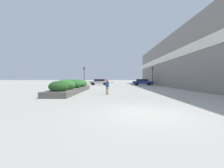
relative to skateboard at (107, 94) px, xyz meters
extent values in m
plane|color=#ADA89E|center=(1.94, -7.87, -0.07)|extent=(300.00, 300.00, 0.00)
cube|color=gray|center=(10.62, 11.91, 4.44)|extent=(0.60, 47.07, 9.03)
cube|color=silver|center=(10.28, 16.74, 5.24)|extent=(0.06, 37.40, 1.20)
cube|color=#605B54|center=(-3.96, 2.27, 0.17)|extent=(2.13, 11.09, 0.48)
ellipsoid|color=#234C1E|center=(-3.92, -2.05, 0.77)|extent=(1.63, 1.44, 0.95)
ellipsoid|color=#33702D|center=(-3.96, -0.07, 0.82)|extent=(1.82, 1.72, 1.09)
ellipsoid|color=#286028|center=(-4.01, 2.21, 0.81)|extent=(2.14, 1.91, 1.07)
ellipsoid|color=#33702D|center=(-3.92, 4.60, 0.80)|extent=(2.08, 1.99, 1.04)
ellipsoid|color=#33702D|center=(-4.01, 6.52, 0.79)|extent=(1.97, 1.60, 1.02)
cube|color=black|center=(0.00, 0.00, 0.02)|extent=(0.16, 0.64, 0.01)
cylinder|color=beige|center=(-0.07, 0.23, -0.04)|extent=(0.05, 0.06, 0.06)
cylinder|color=beige|center=(0.07, 0.22, -0.04)|extent=(0.05, 0.06, 0.06)
cylinder|color=beige|center=(-0.07, -0.22, -0.04)|extent=(0.05, 0.06, 0.06)
cylinder|color=beige|center=(0.07, -0.23, -0.04)|extent=(0.05, 0.06, 0.06)
cylinder|color=tan|center=(-0.07, 0.00, 0.34)|extent=(0.11, 0.11, 0.61)
cylinder|color=tan|center=(0.07, 0.00, 0.34)|extent=(0.11, 0.11, 0.61)
cube|color=gray|center=(0.00, 0.00, 0.53)|extent=(0.22, 0.18, 0.22)
cube|color=#234C8C|center=(0.00, 0.00, 0.88)|extent=(0.35, 0.18, 0.48)
cylinder|color=tan|center=(-0.40, 0.00, 1.06)|extent=(0.45, 0.08, 0.08)
cylinder|color=tan|center=(0.40, 0.00, 1.06)|extent=(0.45, 0.08, 0.08)
sphere|color=tan|center=(0.00, 0.00, 1.22)|extent=(0.20, 0.20, 0.20)
sphere|color=red|center=(0.00, 0.00, 1.26)|extent=(0.23, 0.23, 0.23)
cube|color=#BCBCC1|center=(-2.75, 20.88, 0.54)|extent=(4.48, 1.85, 0.58)
cube|color=black|center=(-2.58, 20.88, 1.08)|extent=(2.46, 1.63, 0.48)
cylinder|color=black|center=(-4.14, 20.00, 0.25)|extent=(0.65, 0.22, 0.65)
cylinder|color=black|center=(-4.14, 21.76, 0.25)|extent=(0.65, 0.22, 0.65)
cylinder|color=black|center=(-1.37, 20.00, 0.25)|extent=(0.65, 0.22, 0.65)
cylinder|color=black|center=(-1.37, 21.76, 0.25)|extent=(0.65, 0.22, 0.65)
cube|color=maroon|center=(19.13, 23.58, 0.56)|extent=(4.07, 1.74, 0.61)
cube|color=black|center=(19.30, 23.58, 1.13)|extent=(2.24, 1.53, 0.53)
cylinder|color=black|center=(17.87, 22.75, 0.26)|extent=(0.66, 0.22, 0.66)
cylinder|color=black|center=(17.87, 24.41, 0.26)|extent=(0.66, 0.22, 0.66)
cylinder|color=black|center=(20.39, 22.75, 0.26)|extent=(0.66, 0.22, 0.66)
cylinder|color=black|center=(20.39, 24.41, 0.26)|extent=(0.66, 0.22, 0.66)
cube|color=navy|center=(7.32, 19.68, 0.55)|extent=(4.60, 1.78, 0.59)
cube|color=black|center=(7.14, 19.68, 1.09)|extent=(2.53, 1.56, 0.49)
cylinder|color=black|center=(8.75, 20.53, 0.25)|extent=(0.65, 0.22, 0.65)
cylinder|color=black|center=(8.75, 18.84, 0.25)|extent=(0.65, 0.22, 0.65)
cylinder|color=black|center=(5.90, 20.53, 0.25)|extent=(0.65, 0.22, 0.65)
cylinder|color=black|center=(5.90, 18.84, 0.25)|extent=(0.65, 0.22, 0.65)
cylinder|color=black|center=(-5.25, 15.79, 1.59)|extent=(0.11, 0.11, 3.32)
cube|color=black|center=(-5.25, 15.79, 3.47)|extent=(0.28, 0.20, 0.45)
sphere|color=#2D2823|center=(-5.25, 15.67, 3.62)|extent=(0.15, 0.15, 0.15)
sphere|color=orange|center=(-5.25, 15.67, 3.47)|extent=(0.15, 0.15, 0.15)
sphere|color=#2D2823|center=(-5.25, 15.67, 3.32)|extent=(0.15, 0.15, 0.15)
cylinder|color=black|center=(8.55, 16.01, 1.57)|extent=(0.11, 0.11, 3.29)
cube|color=black|center=(8.55, 16.01, 3.44)|extent=(0.28, 0.20, 0.45)
sphere|color=#2D2823|center=(8.55, 15.89, 3.59)|extent=(0.15, 0.15, 0.15)
sphere|color=orange|center=(8.55, 15.89, 3.44)|extent=(0.15, 0.15, 0.15)
sphere|color=#2D2823|center=(8.55, 15.89, 3.29)|extent=(0.15, 0.15, 0.15)
camera|label=1|loc=(0.56, -14.31, 1.43)|focal=24.00mm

